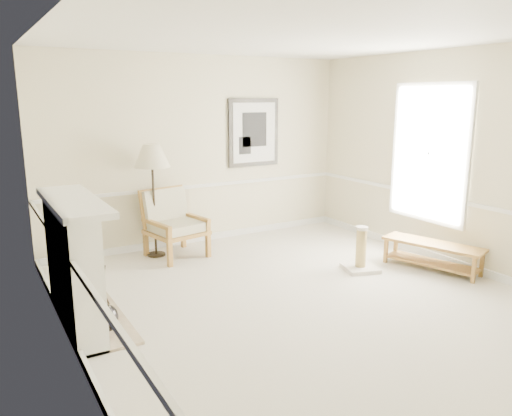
{
  "coord_description": "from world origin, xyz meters",
  "views": [
    {
      "loc": [
        -3.17,
        -4.39,
        2.28
      ],
      "look_at": [
        -0.19,
        0.7,
        0.96
      ],
      "focal_mm": 35.0,
      "sensor_mm": 36.0,
      "label": 1
    }
  ],
  "objects_px": {
    "scratching_post": "(361,257)",
    "bench": "(432,252)",
    "armchair": "(172,220)",
    "floor_lamp": "(152,159)",
    "floor_vase": "(105,318)"
  },
  "relations": [
    {
      "from": "scratching_post",
      "to": "bench",
      "type": "bearing_deg",
      "value": -28.57
    },
    {
      "from": "bench",
      "to": "scratching_post",
      "type": "distance_m",
      "value": 0.97
    },
    {
      "from": "armchair",
      "to": "scratching_post",
      "type": "relative_size",
      "value": 1.61
    },
    {
      "from": "armchair",
      "to": "bench",
      "type": "distance_m",
      "value": 3.65
    },
    {
      "from": "scratching_post",
      "to": "floor_lamp",
      "type": "bearing_deg",
      "value": 137.19
    },
    {
      "from": "armchair",
      "to": "floor_lamp",
      "type": "relative_size",
      "value": 0.6
    },
    {
      "from": "scratching_post",
      "to": "armchair",
      "type": "bearing_deg",
      "value": 135.27
    },
    {
      "from": "scratching_post",
      "to": "floor_vase",
      "type": "bearing_deg",
      "value": -178.6
    },
    {
      "from": "floor_lamp",
      "to": "bench",
      "type": "xyz_separation_m",
      "value": [
        3.0,
        -2.45,
        -1.17
      ]
    },
    {
      "from": "armchair",
      "to": "bench",
      "type": "xyz_separation_m",
      "value": [
        2.77,
        -2.37,
        -0.28
      ]
    },
    {
      "from": "floor_lamp",
      "to": "floor_vase",
      "type": "bearing_deg",
      "value": -121.05
    },
    {
      "from": "floor_lamp",
      "to": "scratching_post",
      "type": "bearing_deg",
      "value": -42.81
    },
    {
      "from": "bench",
      "to": "armchair",
      "type": "bearing_deg",
      "value": 139.49
    },
    {
      "from": "floor_vase",
      "to": "armchair",
      "type": "bearing_deg",
      "value": 53.38
    },
    {
      "from": "armchair",
      "to": "floor_lamp",
      "type": "bearing_deg",
      "value": 147.76
    }
  ]
}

